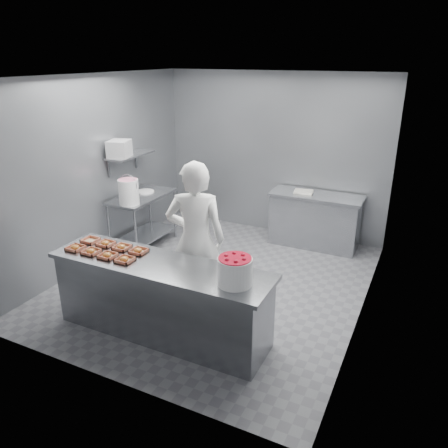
{
  "coord_description": "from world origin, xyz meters",
  "views": [
    {
      "loc": [
        2.52,
        -4.91,
        3.04
      ],
      "look_at": [
        0.23,
        -0.2,
        1.0
      ],
      "focal_mm": 35.0,
      "sensor_mm": 36.0,
      "label": 1
    }
  ],
  "objects_px": {
    "prep_table": "(143,213)",
    "appliance": "(119,149)",
    "tray_7": "(138,251)",
    "worker": "(196,240)",
    "back_counter": "(315,220)",
    "tray_3": "(125,260)",
    "glaze_bucket": "(129,191)",
    "tray_2": "(108,255)",
    "tray_0": "(75,248)",
    "service_counter": "(161,299)",
    "tray_5": "(106,243)",
    "strawberry_tub": "(235,270)",
    "tray_4": "(90,240)",
    "tray_6": "(122,247)",
    "tray_1": "(91,252)"
  },
  "relations": [
    {
      "from": "prep_table",
      "to": "tray_2",
      "type": "distance_m",
      "value": 2.35
    },
    {
      "from": "back_counter",
      "to": "tray_5",
      "type": "height_order",
      "value": "tray_5"
    },
    {
      "from": "tray_2",
      "to": "tray_7",
      "type": "distance_m",
      "value": 0.35
    },
    {
      "from": "strawberry_tub",
      "to": "appliance",
      "type": "distance_m",
      "value": 3.33
    },
    {
      "from": "tray_6",
      "to": "worker",
      "type": "height_order",
      "value": "worker"
    },
    {
      "from": "tray_4",
      "to": "glaze_bucket",
      "type": "distance_m",
      "value": 1.47
    },
    {
      "from": "tray_4",
      "to": "tray_5",
      "type": "relative_size",
      "value": 1.0
    },
    {
      "from": "tray_2",
      "to": "tray_5",
      "type": "distance_m",
      "value": 0.35
    },
    {
      "from": "prep_table",
      "to": "glaze_bucket",
      "type": "xyz_separation_m",
      "value": [
        0.1,
        -0.44,
        0.51
      ]
    },
    {
      "from": "tray_2",
      "to": "tray_3",
      "type": "xyz_separation_m",
      "value": [
        0.24,
        0.0,
        0.0
      ]
    },
    {
      "from": "tray_7",
      "to": "appliance",
      "type": "distance_m",
      "value": 2.27
    },
    {
      "from": "tray_1",
      "to": "tray_6",
      "type": "distance_m",
      "value": 0.35
    },
    {
      "from": "back_counter",
      "to": "tray_3",
      "type": "bearing_deg",
      "value": -110.63
    },
    {
      "from": "prep_table",
      "to": "tray_7",
      "type": "xyz_separation_m",
      "value": [
        1.28,
        -1.82,
        0.33
      ]
    },
    {
      "from": "prep_table",
      "to": "tray_1",
      "type": "bearing_deg",
      "value": -68.97
    },
    {
      "from": "prep_table",
      "to": "appliance",
      "type": "bearing_deg",
      "value": -124.28
    },
    {
      "from": "tray_2",
      "to": "glaze_bucket",
      "type": "xyz_separation_m",
      "value": [
        -0.94,
        1.64,
        0.18
      ]
    },
    {
      "from": "back_counter",
      "to": "tray_3",
      "type": "xyz_separation_m",
      "value": [
        -1.27,
        -3.38,
        0.47
      ]
    },
    {
      "from": "tray_7",
      "to": "worker",
      "type": "bearing_deg",
      "value": 43.74
    },
    {
      "from": "prep_table",
      "to": "tray_3",
      "type": "xyz_separation_m",
      "value": [
        1.28,
        -2.08,
        0.33
      ]
    },
    {
      "from": "back_counter",
      "to": "glaze_bucket",
      "type": "xyz_separation_m",
      "value": [
        -2.45,
        -1.74,
        0.65
      ]
    },
    {
      "from": "tray_1",
      "to": "tray_2",
      "type": "distance_m",
      "value": 0.24
    },
    {
      "from": "tray_3",
      "to": "glaze_bucket",
      "type": "distance_m",
      "value": 2.03
    },
    {
      "from": "tray_2",
      "to": "glaze_bucket",
      "type": "distance_m",
      "value": 1.9
    },
    {
      "from": "tray_6",
      "to": "tray_7",
      "type": "xyz_separation_m",
      "value": [
        0.24,
        0.0,
        0.0
      ]
    },
    {
      "from": "tray_5",
      "to": "tray_7",
      "type": "relative_size",
      "value": 1.0
    },
    {
      "from": "glaze_bucket",
      "to": "tray_1",
      "type": "bearing_deg",
      "value": -66.75
    },
    {
      "from": "tray_3",
      "to": "back_counter",
      "type": "bearing_deg",
      "value": 69.37
    },
    {
      "from": "tray_6",
      "to": "strawberry_tub",
      "type": "relative_size",
      "value": 0.53
    },
    {
      "from": "tray_3",
      "to": "tray_4",
      "type": "relative_size",
      "value": 1.0
    },
    {
      "from": "prep_table",
      "to": "tray_4",
      "type": "bearing_deg",
      "value": -72.88
    },
    {
      "from": "tray_0",
      "to": "tray_4",
      "type": "distance_m",
      "value": 0.25
    },
    {
      "from": "service_counter",
      "to": "prep_table",
      "type": "xyz_separation_m",
      "value": [
        -1.65,
        1.95,
        0.14
      ]
    },
    {
      "from": "back_counter",
      "to": "glaze_bucket",
      "type": "height_order",
      "value": "glaze_bucket"
    },
    {
      "from": "strawberry_tub",
      "to": "tray_2",
      "type": "bearing_deg",
      "value": -177.39
    },
    {
      "from": "tray_0",
      "to": "glaze_bucket",
      "type": "distance_m",
      "value": 1.71
    },
    {
      "from": "tray_4",
      "to": "back_counter",
      "type": "bearing_deg",
      "value": 57.52
    },
    {
      "from": "tray_4",
      "to": "worker",
      "type": "xyz_separation_m",
      "value": [
        1.21,
        0.47,
        0.05
      ]
    },
    {
      "from": "service_counter",
      "to": "glaze_bucket",
      "type": "bearing_deg",
      "value": 135.83
    },
    {
      "from": "tray_0",
      "to": "worker",
      "type": "bearing_deg",
      "value": 30.9
    },
    {
      "from": "back_counter",
      "to": "tray_0",
      "type": "bearing_deg",
      "value": -120.53
    },
    {
      "from": "back_counter",
      "to": "worker",
      "type": "bearing_deg",
      "value": -106.34
    },
    {
      "from": "tray_0",
      "to": "tray_3",
      "type": "height_order",
      "value": "same"
    },
    {
      "from": "prep_table",
      "to": "tray_5",
      "type": "height_order",
      "value": "tray_5"
    },
    {
      "from": "tray_5",
      "to": "strawberry_tub",
      "type": "height_order",
      "value": "strawberry_tub"
    },
    {
      "from": "tray_2",
      "to": "worker",
      "type": "bearing_deg",
      "value": 44.71
    },
    {
      "from": "tray_0",
      "to": "appliance",
      "type": "height_order",
      "value": "appliance"
    },
    {
      "from": "service_counter",
      "to": "prep_table",
      "type": "height_order",
      "value": "same"
    },
    {
      "from": "glaze_bucket",
      "to": "service_counter",
      "type": "bearing_deg",
      "value": -44.17
    },
    {
      "from": "tray_2",
      "to": "tray_6",
      "type": "xyz_separation_m",
      "value": [
        0.0,
        0.25,
        0.0
      ]
    }
  ]
}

